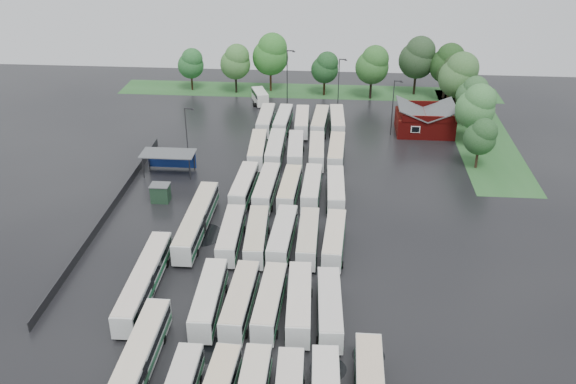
{
  "coord_description": "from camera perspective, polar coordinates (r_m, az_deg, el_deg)",
  "views": [
    {
      "loc": [
        8.4,
        -66.65,
        42.41
      ],
      "look_at": [
        2.0,
        12.0,
        2.5
      ],
      "focal_mm": 40.0,
      "sensor_mm": 36.0,
      "label": 1
    }
  ],
  "objects": [
    {
      "name": "puddle_0",
      "position": [
        65.6,
        -7.5,
        -13.73
      ],
      "size": [
        4.32,
        4.32,
        0.01
      ],
      "primitive_type": "cylinder",
      "color": "black",
      "rests_on": "ground"
    },
    {
      "name": "lamp_post_back_w",
      "position": [
        128.22,
        -0.01,
        10.51
      ],
      "size": [
        1.69,
        0.33,
        10.97
      ],
      "color": "#2D2D30",
      "rests_on": "ground"
    },
    {
      "name": "lamp_post_nw",
      "position": [
        100.34,
        -8.93,
        5.13
      ],
      "size": [
        1.55,
        0.3,
        10.09
      ],
      "color": "#2D2D30",
      "rests_on": "ground"
    },
    {
      "name": "tree_north_1",
      "position": [
        135.73,
        -4.65,
        11.49
      ],
      "size": [
        6.29,
        6.29,
        10.42
      ],
      "color": "black",
      "rests_on": "ground"
    },
    {
      "name": "puddle_4",
      "position": [
        64.92,
        7.16,
        -14.21
      ],
      "size": [
        3.22,
        3.22,
        0.01
      ],
      "primitive_type": "cylinder",
      "color": "black",
      "rests_on": "ground"
    },
    {
      "name": "tree_north_6",
      "position": [
        135.32,
        14.04,
        11.06
      ],
      "size": [
        6.97,
        6.97,
        11.55
      ],
      "color": "black",
      "rests_on": "ground"
    },
    {
      "name": "bus_r1c1",
      "position": [
        68.56,
        -4.27,
        -9.62
      ],
      "size": [
        2.8,
        11.59,
        3.21
      ],
      "rotation": [
        0.0,
        0.0,
        -0.03
      ],
      "color": "silver",
      "rests_on": "ground"
    },
    {
      "name": "tree_east_1",
      "position": [
        112.18,
        16.42,
        7.34
      ],
      "size": [
        6.6,
        6.6,
        10.93
      ],
      "color": "#2F2018",
      "rests_on": "ground"
    },
    {
      "name": "tree_east_3",
      "position": [
        125.84,
        15.02,
        10.03
      ],
      "size": [
        7.46,
        7.46,
        12.36
      ],
      "color": "black",
      "rests_on": "ground"
    },
    {
      "name": "artic_bus_west_a",
      "position": [
        62.07,
        -13.43,
        -14.95
      ],
      "size": [
        2.51,
        17.41,
        3.23
      ],
      "rotation": [
        0.0,
        0.0,
        0.0
      ],
      "color": "silver",
      "rests_on": "ground"
    },
    {
      "name": "bus_r3c3",
      "position": [
        91.41,
        2.12,
        0.37
      ],
      "size": [
        2.62,
        11.25,
        3.12
      ],
      "rotation": [
        0.0,
        0.0,
        -0.02
      ],
      "color": "silver",
      "rests_on": "ground"
    },
    {
      "name": "grass_strip_north",
      "position": [
        138.27,
        1.8,
        8.96
      ],
      "size": [
        80.0,
        10.0,
        0.01
      ],
      "primitive_type": "cube",
      "color": "#285A27",
      "rests_on": "ground"
    },
    {
      "name": "bus_r4c1",
      "position": [
        103.89,
        -1.12,
        3.81
      ],
      "size": [
        2.6,
        11.74,
        3.26
      ],
      "rotation": [
        0.0,
        0.0,
        0.01
      ],
      "color": "silver",
      "rests_on": "ground"
    },
    {
      "name": "bus_r4c0",
      "position": [
        103.99,
        -2.73,
        3.79
      ],
      "size": [
        3.0,
        11.61,
        3.2
      ],
      "rotation": [
        0.0,
        0.0,
        0.05
      ],
      "color": "silver",
      "rests_on": "ground"
    },
    {
      "name": "puddle_3",
      "position": [
        77.06,
        3.24,
        -6.61
      ],
      "size": [
        4.26,
        4.26,
        0.01
      ],
      "primitive_type": "cylinder",
      "color": "black",
      "rests_on": "ground"
    },
    {
      "name": "minibus",
      "position": [
        130.29,
        -2.5,
        8.49
      ],
      "size": [
        4.09,
        6.51,
        2.67
      ],
      "rotation": [
        0.0,
        0.0,
        0.33
      ],
      "color": "white",
      "rests_on": "ground"
    },
    {
      "name": "artic_bus_west_b",
      "position": [
        83.61,
        -8.11,
        -2.53
      ],
      "size": [
        2.62,
        17.49,
        3.24
      ],
      "rotation": [
        0.0,
        0.0,
        -0.01
      ],
      "color": "silver",
      "rests_on": "ground"
    },
    {
      "name": "bus_r2c4",
      "position": [
        79.08,
        4.13,
        -4.23
      ],
      "size": [
        2.87,
        11.18,
        3.09
      ],
      "rotation": [
        0.0,
        0.0,
        -0.05
      ],
      "color": "silver",
      "rests_on": "ground"
    },
    {
      "name": "tree_north_0",
      "position": [
        138.81,
        -8.6,
        11.26
      ],
      "size": [
        5.48,
        5.48,
        9.07
      ],
      "color": "black",
      "rests_on": "ground"
    },
    {
      "name": "tree_north_5",
      "position": [
        136.39,
        11.49,
        11.66
      ],
      "size": [
        7.45,
        7.45,
        12.34
      ],
      "color": "black",
      "rests_on": "ground"
    },
    {
      "name": "bus_r1c0",
      "position": [
        69.17,
        -7.04,
        -9.39
      ],
      "size": [
        2.77,
        11.65,
        3.23
      ],
      "rotation": [
        0.0,
        0.0,
        0.03
      ],
      "color": "silver",
      "rests_on": "ground"
    },
    {
      "name": "bus_r4c2",
      "position": [
        103.77,
        0.68,
        3.74
      ],
      "size": [
        2.88,
        11.32,
        3.12
      ],
      "rotation": [
        0.0,
        0.0,
        0.05
      ],
      "color": "silver",
      "rests_on": "ground"
    },
    {
      "name": "wash_shed",
      "position": [
        100.36,
        -10.54,
        3.23
      ],
      "size": [
        8.2,
        4.2,
        3.58
      ],
      "color": "#2D2D30",
      "rests_on": "ground"
    },
    {
      "name": "puddle_2",
      "position": [
        83.97,
        -7.82,
        -3.78
      ],
      "size": [
        6.1,
        6.1,
        0.01
      ],
      "primitive_type": "cylinder",
      "color": "black",
      "rests_on": "ground"
    },
    {
      "name": "tree_east_0",
      "position": [
        103.91,
        16.8,
        4.76
      ],
      "size": [
        5.04,
        5.04,
        8.34
      ],
      "color": "#3C291C",
      "rests_on": "ground"
    },
    {
      "name": "bus_r1c2",
      "position": [
        68.34,
        -1.63,
        -9.72
      ],
      "size": [
        2.78,
        11.33,
        3.13
      ],
      "rotation": [
        0.0,
        0.0,
        -0.04
      ],
      "color": "silver",
      "rests_on": "ground"
    },
    {
      "name": "bus_r5c0",
      "position": [
        116.56,
        -1.99,
        6.39
      ],
      "size": [
        2.48,
        11.37,
        3.16
      ],
      "rotation": [
        0.0,
        0.0,
        0.0
      ],
      "color": "silver",
      "rests_on": "ground"
    },
    {
      "name": "tree_east_4",
      "position": [
        134.1,
        14.38,
        10.49
      ],
      "size": [
        6.15,
        6.15,
        10.19
      ],
      "color": "#342716",
      "rests_on": "ground"
    },
    {
      "name": "puddle_1",
      "position": [
        63.14,
        3.59,
        -15.43
      ],
      "size": [
        3.52,
        3.52,
        0.01
      ],
      "primitive_type": "cylinder",
      "color": "black",
      "rests_on": "ground"
    },
    {
      "name": "ground",
      "position": [
        79.44,
        -2.15,
        -5.46
      ],
      "size": [
        160.0,
        160.0,
        0.0
      ],
      "primitive_type": "plane",
      "color": "black",
      "rests_on": "ground"
    },
    {
      "name": "bus_r5c3",
      "position": [
        115.83,
        2.86,
        6.23
      ],
      "size": [
        2.97,
        11.42,
        3.15
      ],
      "rotation": [
        0.0,
        0.0,
        -0.05
      ],
      "color": "silver",
      "rests_on": "ground"
    },
    {
      "name": "bus_r4c3",
      "position": [
        103.59,
        2.56,
        3.66
      ],
      "size": [
        2.66,
        11.18,
        3.1
      ],
      "rotation": [
        0.0,
        0.0,
        0.03
      ],
      "color": "silver",
      "rests_on": "ground"
    },
    {
      "name": "bus_r5c2",
      "position": [
        115.93,
        1.25,
        6.26
      ],
      "size": [
        2.7,
        11.14,
        3.08
      ],
      "rotation": [
        0.0,
        0.0,
        0.03
      ],
      "color": "silver",
      "rests_on": "ground"
    },
    {
      "name": "tree_north_3",
      "position": [
        134.07,
        3.36,
        11.01
      ],
      "size": [
        5.6,
        5.6,
        9.28
      ],
      "color": "black",
      "rests_on": "ground"
    },
    {
      "name": "bus_r3c0",
      "position": [
        92.0,
        -3.92,
        0.53
      ],
      "size": [
        2.84,
        11.5,
        3.18
      ],
      "rotation": [
        0.0,
        0.0,
        -0.04
      ],
      "color": "silver",
      "rests_on": "ground"
    },
    {
      "name": "bus_r1c4",
      "position": [
        67.55,
        3.72,
        -10.25
      ],
      "size": [
        2.99,
        11.48,
        3.17
      ],
      "rotation": [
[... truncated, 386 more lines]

